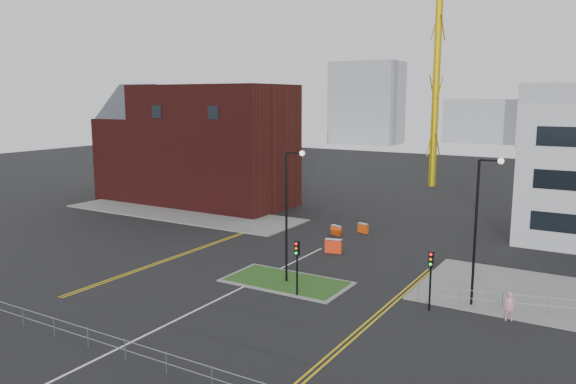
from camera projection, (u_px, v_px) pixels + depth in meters
name	position (u px, v px, depth m)	size (l,w,h in m)	color
ground	(187.00, 315.00, 32.95)	(200.00, 200.00, 0.00)	black
pavement_left	(181.00, 213.00, 61.68)	(28.00, 8.00, 0.12)	slate
island_kerb	(286.00, 282.00, 38.69)	(8.60, 4.60, 0.08)	slate
grass_island	(286.00, 282.00, 38.69)	(8.00, 4.00, 0.12)	#224A18
brick_building	(194.00, 146.00, 67.13)	(24.20, 10.07, 14.24)	#401110
streetlamp_island	(289.00, 206.00, 37.68)	(1.46, 0.36, 9.18)	black
streetlamp_right_near	(480.00, 220.00, 33.29)	(1.46, 0.36, 9.18)	black
traffic_light_island	(297.00, 258.00, 35.55)	(0.28, 0.33, 3.65)	black
traffic_light_right	(431.00, 269.00, 33.18)	(0.28, 0.33, 3.65)	black
railing_front	(106.00, 340.00, 27.74)	(24.05, 0.05, 1.10)	gray
railing_left	(224.00, 223.00, 53.62)	(6.05, 0.05, 1.10)	gray
centre_line	(209.00, 304.00, 34.64)	(0.15, 30.00, 0.01)	silver
yellow_left_a	(184.00, 253.00, 45.97)	(0.12, 24.00, 0.01)	gold
yellow_left_b	(187.00, 253.00, 45.81)	(0.12, 24.00, 0.01)	gold
yellow_right_a	(377.00, 313.00, 33.20)	(0.12, 20.00, 0.01)	gold
yellow_right_b	(382.00, 314.00, 33.05)	(0.12, 20.00, 0.01)	gold
skyline_a	(367.00, 103.00, 152.85)	(18.00, 12.00, 22.00)	gray
skyline_b	(573.00, 116.00, 136.45)	(24.00, 12.00, 16.00)	gray
skyline_d	(503.00, 121.00, 154.37)	(30.00, 12.00, 12.00)	gray
pedestrian	(510.00, 307.00, 31.95)	(0.61, 0.40, 1.67)	pink
barrier_left	(336.00, 230.00, 51.86)	(1.15, 0.72, 0.92)	#FD4D0E
barrier_mid	(333.00, 245.00, 45.96)	(1.43, 0.76, 1.15)	#FF320E
barrier_right	(363.00, 228.00, 52.77)	(1.13, 0.68, 0.90)	#D8410C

